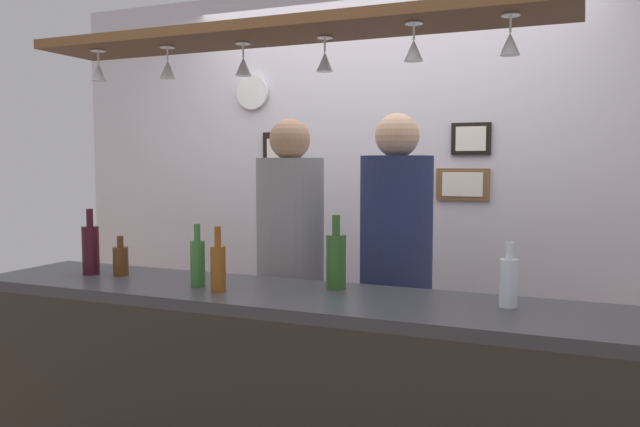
# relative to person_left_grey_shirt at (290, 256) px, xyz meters

# --- Properties ---
(back_wall) EXTENTS (4.40, 0.06, 2.60)m
(back_wall) POSITION_rel_person_left_grey_shirt_xyz_m (0.24, 0.81, 0.24)
(back_wall) COLOR silver
(back_wall) RESTS_ON ground_plane
(bar_counter) EXTENTS (2.70, 0.55, 1.02)m
(bar_counter) POSITION_rel_person_left_grey_shirt_xyz_m (0.24, -0.80, -0.37)
(bar_counter) COLOR #38383D
(bar_counter) RESTS_ON ground_plane
(overhead_glass_rack) EXTENTS (2.20, 0.36, 0.04)m
(overhead_glass_rack) POSITION_rel_person_left_grey_shirt_xyz_m (0.24, -0.59, 0.98)
(overhead_glass_rack) COLOR brown
(hanging_wineglass_far_left) EXTENTS (0.07, 0.07, 0.13)m
(hanging_wineglass_far_left) POSITION_rel_person_left_grey_shirt_xyz_m (-0.62, -0.64, 0.87)
(hanging_wineglass_far_left) COLOR silver
(hanging_wineglass_far_left) RESTS_ON overhead_glass_rack
(hanging_wineglass_left) EXTENTS (0.07, 0.07, 0.13)m
(hanging_wineglass_left) POSITION_rel_person_left_grey_shirt_xyz_m (-0.29, -0.60, 0.87)
(hanging_wineglass_left) COLOR silver
(hanging_wineglass_left) RESTS_ON overhead_glass_rack
(hanging_wineglass_center_left) EXTENTS (0.07, 0.07, 0.13)m
(hanging_wineglass_center_left) POSITION_rel_person_left_grey_shirt_xyz_m (0.05, -0.54, 0.87)
(hanging_wineglass_center_left) COLOR silver
(hanging_wineglass_center_left) RESTS_ON overhead_glass_rack
(hanging_wineglass_center) EXTENTS (0.07, 0.07, 0.13)m
(hanging_wineglass_center) POSITION_rel_person_left_grey_shirt_xyz_m (0.41, -0.53, 0.87)
(hanging_wineglass_center) COLOR silver
(hanging_wineglass_center) RESTS_ON overhead_glass_rack
(hanging_wineglass_center_right) EXTENTS (0.07, 0.07, 0.13)m
(hanging_wineglass_center_right) POSITION_rel_person_left_grey_shirt_xyz_m (0.79, -0.64, 0.87)
(hanging_wineglass_center_right) COLOR silver
(hanging_wineglass_center_right) RESTS_ON overhead_glass_rack
(hanging_wineglass_right) EXTENTS (0.07, 0.07, 0.13)m
(hanging_wineglass_right) POSITION_rel_person_left_grey_shirt_xyz_m (1.12, -0.63, 0.87)
(hanging_wineglass_right) COLOR silver
(hanging_wineglass_right) RESTS_ON overhead_glass_rack
(person_left_grey_shirt) EXTENTS (0.34, 0.34, 1.74)m
(person_left_grey_shirt) POSITION_rel_person_left_grey_shirt_xyz_m (0.00, 0.00, 0.00)
(person_left_grey_shirt) COLOR #2D334C
(person_left_grey_shirt) RESTS_ON ground_plane
(person_middle_navy_shirt) EXTENTS (0.34, 0.34, 1.76)m
(person_middle_navy_shirt) POSITION_rel_person_left_grey_shirt_xyz_m (0.55, 0.00, 0.01)
(person_middle_navy_shirt) COLOR #2D334C
(person_middle_navy_shirt) RESTS_ON ground_plane
(bottle_beer_brown_stubby) EXTENTS (0.07, 0.07, 0.18)m
(bottle_beer_brown_stubby) POSITION_rel_person_left_grey_shirt_xyz_m (-0.56, -0.60, 0.03)
(bottle_beer_brown_stubby) COLOR #512D14
(bottle_beer_brown_stubby) RESTS_ON bar_counter
(bottle_wine_dark_red) EXTENTS (0.08, 0.08, 0.30)m
(bottle_wine_dark_red) POSITION_rel_person_left_grey_shirt_xyz_m (-0.71, -0.63, 0.08)
(bottle_wine_dark_red) COLOR #380F19
(bottle_wine_dark_red) RESTS_ON bar_counter
(bottle_soda_clear) EXTENTS (0.06, 0.06, 0.23)m
(bottle_soda_clear) POSITION_rel_person_left_grey_shirt_xyz_m (1.12, -0.57, 0.05)
(bottle_soda_clear) COLOR silver
(bottle_soda_clear) RESTS_ON bar_counter
(bottle_beer_green_import) EXTENTS (0.06, 0.06, 0.26)m
(bottle_beer_green_import) POSITION_rel_person_left_grey_shirt_xyz_m (-0.09, -0.68, 0.07)
(bottle_beer_green_import) COLOR #336B2D
(bottle_beer_green_import) RESTS_ON bar_counter
(bottle_champagne_green) EXTENTS (0.08, 0.08, 0.30)m
(bottle_champagne_green) POSITION_rel_person_left_grey_shirt_xyz_m (0.45, -0.51, 0.08)
(bottle_champagne_green) COLOR #2D5623
(bottle_champagne_green) RESTS_ON bar_counter
(bottle_beer_amber_tall) EXTENTS (0.06, 0.06, 0.26)m
(bottle_beer_amber_tall) POSITION_rel_person_left_grey_shirt_xyz_m (0.04, -0.74, 0.06)
(bottle_beer_amber_tall) COLOR brown
(bottle_beer_amber_tall) RESTS_ON bar_counter
(picture_frame_upper_small) EXTENTS (0.22, 0.02, 0.18)m
(picture_frame_upper_small) POSITION_rel_person_left_grey_shirt_xyz_m (0.76, 0.76, 0.60)
(picture_frame_upper_small) COLOR black
(picture_frame_upper_small) RESTS_ON back_wall
(picture_frame_lower_pair) EXTENTS (0.30, 0.02, 0.18)m
(picture_frame_lower_pair) POSITION_rel_person_left_grey_shirt_xyz_m (0.72, 0.76, 0.35)
(picture_frame_lower_pair) COLOR brown
(picture_frame_lower_pair) RESTS_ON back_wall
(picture_frame_caricature) EXTENTS (0.26, 0.02, 0.34)m
(picture_frame_caricature) POSITION_rel_person_left_grey_shirt_xyz_m (-0.42, 0.76, 0.49)
(picture_frame_caricature) COLOR black
(picture_frame_caricature) RESTS_ON back_wall
(wall_clock) EXTENTS (0.22, 0.03, 0.22)m
(wall_clock) POSITION_rel_person_left_grey_shirt_xyz_m (-0.63, 0.76, 0.92)
(wall_clock) COLOR white
(wall_clock) RESTS_ON back_wall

